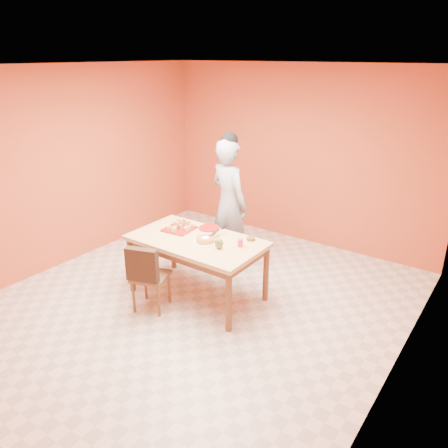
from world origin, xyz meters
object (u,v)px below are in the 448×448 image
Objects in this scene: egg_ornament at (219,243)px; red_dinner_plate at (209,228)px; magenta_glass at (240,243)px; checker_tin at (251,239)px; pastry_platter at (179,229)px; person at (229,204)px; sponge_cake at (205,240)px; dining_chair at (149,275)px; dining_table at (197,246)px.

red_dinner_plate is at bearing 120.10° from egg_ornament.
magenta_glass is 0.23m from checker_tin.
pastry_platter is 0.75m from egg_ornament.
person is at bearing 140.99° from checker_tin.
pastry_platter is 0.53m from sponge_cake.
dining_chair reaches higher than sponge_cake.
pastry_platter is (-0.36, 0.10, 0.10)m from dining_table.
checker_tin is at bearing 0.00° from red_dinner_plate.
egg_ornament reaches higher than sponge_cake.
dining_chair is 1.11m from magenta_glass.
egg_ornament is at bearing -9.64° from sponge_cake.
magenta_glass reaches higher than checker_tin.
person is at bearing 77.66° from pastry_platter.
dining_chair is at bearing -81.35° from pastry_platter.
dining_chair reaches higher than red_dinner_plate.
dining_chair is at bearing -131.53° from checker_tin.
red_dinner_plate is 0.62m from checker_tin.
sponge_cake reaches higher than dining_table.
egg_ornament is (0.63, 0.49, 0.39)m from dining_chair.
checker_tin is at bearing 50.46° from egg_ornament.
red_dinner_plate is (-0.08, 0.35, 0.10)m from dining_table.
checker_tin is at bearing 29.09° from dining_chair.
red_dinner_plate reaches higher than dining_table.
dining_chair is 3.92× the size of sponge_cake.
egg_ornament is (0.22, -0.04, 0.03)m from sponge_cake.
dining_table is at bearing 117.54° from person.
sponge_cake is 1.65× the size of egg_ornament.
egg_ornament is at bearing -131.12° from magenta_glass.
checker_tin is (0.72, -0.58, -0.12)m from person.
dining_chair is 9.51× the size of magenta_glass.
red_dinner_plate is (0.28, 0.25, -0.00)m from pastry_platter.
pastry_platter is 2.60× the size of egg_ornament.
red_dinner_plate is (0.10, -0.58, -0.13)m from person.
person reaches higher than sponge_cake.
sponge_cake is at bearing 125.75° from person.
dining_table is 0.89× the size of person.
red_dinner_plate is 0.61m from egg_ornament.
sponge_cake is (0.23, -0.37, 0.03)m from red_dinner_plate.
person is 5.30× the size of pastry_platter.
checker_tin is (0.17, 0.41, -0.05)m from egg_ornament.
person reaches higher than dining_table.
person reaches higher than pastry_platter.
magenta_glass is at bearing 1.41° from pastry_platter.
egg_ornament is at bearing -9.24° from dining_table.
dining_chair is 2.49× the size of pastry_platter.
dining_table is 0.57m from magenta_glass.
checker_tin is at bearing 157.71° from person.
red_dinner_plate is 2.03× the size of egg_ornament.
sponge_cake reaches higher than red_dinner_plate.
dining_chair is 0.89m from egg_ornament.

